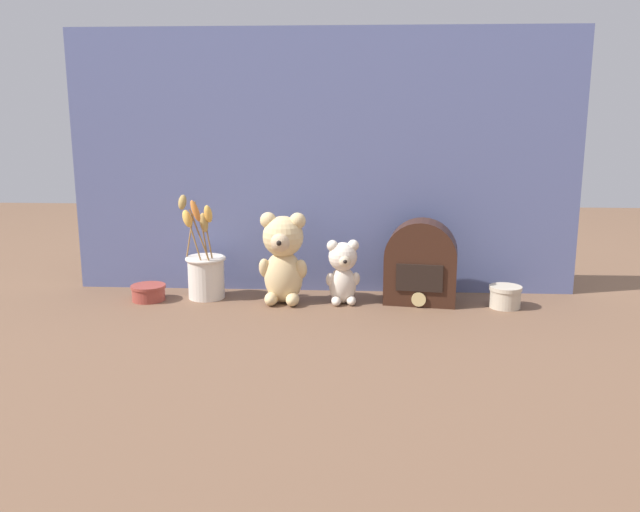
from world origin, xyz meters
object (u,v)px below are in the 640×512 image
at_px(decorative_tin_short, 149,293).
at_px(teddy_bear_large, 283,256).
at_px(teddy_bear_medium, 343,271).
at_px(decorative_tin_tall, 505,297).
at_px(flower_vase, 205,270).
at_px(vintage_radio, 421,265).

bearing_deg(decorative_tin_short, teddy_bear_large, -0.17).
relative_size(teddy_bear_medium, decorative_tin_tall, 2.04).
bearing_deg(teddy_bear_large, flower_vase, 171.16).
bearing_deg(teddy_bear_large, teddy_bear_medium, 1.30).
bearing_deg(flower_vase, vintage_radio, -1.02).
height_order(teddy_bear_large, flower_vase, flower_vase).
bearing_deg(flower_vase, teddy_bear_medium, -4.60).
relative_size(teddy_bear_large, flower_vase, 0.86).
bearing_deg(teddy_bear_large, decorative_tin_tall, -0.94).
relative_size(vintage_radio, decorative_tin_tall, 2.65).
xyz_separation_m(vintage_radio, decorative_tin_short, (-0.78, -0.02, -0.09)).
bearing_deg(decorative_tin_short, decorative_tin_tall, -0.64).
bearing_deg(teddy_bear_medium, flower_vase, 175.40).
distance_m(teddy_bear_medium, vintage_radio, 0.22).
bearing_deg(vintage_radio, teddy_bear_large, -176.32).
height_order(teddy_bear_large, vintage_radio, teddy_bear_large).
distance_m(teddy_bear_large, decorative_tin_tall, 0.63).
bearing_deg(teddy_bear_large, vintage_radio, 3.68).
distance_m(teddy_bear_medium, decorative_tin_short, 0.57).
height_order(teddy_bear_medium, flower_vase, flower_vase).
bearing_deg(flower_vase, decorative_tin_short, -167.71).
xyz_separation_m(flower_vase, decorative_tin_tall, (0.86, -0.05, -0.05)).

